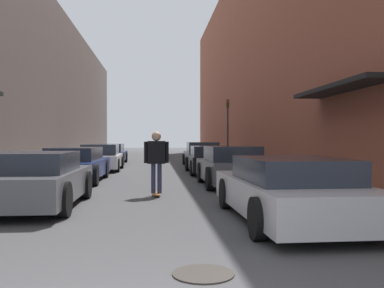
% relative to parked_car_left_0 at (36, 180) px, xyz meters
% --- Properties ---
extents(ground, '(104.83, 104.83, 0.00)m').
position_rel_parked_car_left_0_xyz_m(ground, '(2.56, 12.22, -0.61)').
color(ground, '#424244').
extents(curb_strip_left, '(1.80, 47.65, 0.12)m').
position_rel_parked_car_left_0_xyz_m(curb_strip_left, '(-2.01, 16.99, -0.55)').
color(curb_strip_left, gray).
rests_on(curb_strip_left, ground).
extents(curb_strip_right, '(1.80, 47.65, 0.12)m').
position_rel_parked_car_left_0_xyz_m(curb_strip_right, '(7.13, 16.99, -0.55)').
color(curb_strip_right, gray).
rests_on(curb_strip_right, ground).
extents(building_row_left, '(4.90, 47.65, 9.40)m').
position_rel_parked_car_left_0_xyz_m(building_row_left, '(-4.91, 16.98, 4.09)').
color(building_row_left, '#564C47').
rests_on(building_row_left, ground).
extents(building_row_right, '(4.90, 47.65, 13.23)m').
position_rel_parked_car_left_0_xyz_m(building_row_right, '(10.03, 16.98, 6.00)').
color(building_row_right, brown).
rests_on(building_row_right, ground).
extents(parked_car_left_0, '(1.96, 4.30, 1.23)m').
position_rel_parked_car_left_0_xyz_m(parked_car_left_0, '(0.00, 0.00, 0.00)').
color(parked_car_left_0, '#515459').
rests_on(parked_car_left_0, ground).
extents(parked_car_left_1, '(1.90, 4.83, 1.22)m').
position_rel_parked_car_left_0_xyz_m(parked_car_left_1, '(-0.16, 5.72, -0.01)').
color(parked_car_left_1, navy).
rests_on(parked_car_left_1, ground).
extents(parked_car_left_2, '(1.96, 4.11, 1.27)m').
position_rel_parked_car_left_0_xyz_m(parked_car_left_2, '(0.03, 11.29, -0.00)').
color(parked_car_left_2, silver).
rests_on(parked_car_left_2, ground).
extents(parked_car_left_3, '(1.98, 4.79, 1.23)m').
position_rel_parked_car_left_0_xyz_m(parked_car_left_3, '(-0.15, 17.01, -0.00)').
color(parked_car_left_3, navy).
rests_on(parked_car_left_3, ground).
extents(parked_car_right_0, '(2.04, 4.80, 1.18)m').
position_rel_parked_car_left_0_xyz_m(parked_car_right_0, '(5.08, -2.01, -0.03)').
color(parked_car_right_0, '#B7B7BC').
rests_on(parked_car_right_0, ground).
extents(parked_car_right_1, '(1.89, 3.95, 1.29)m').
position_rel_parked_car_left_0_xyz_m(parked_car_right_1, '(5.08, 3.91, 0.02)').
color(parked_car_right_1, '#515459').
rests_on(parked_car_right_1, ground).
extents(parked_car_right_2, '(2.04, 4.56, 1.21)m').
position_rel_parked_car_left_0_xyz_m(parked_car_right_2, '(5.10, 9.08, -0.01)').
color(parked_car_right_2, black).
rests_on(parked_car_right_2, ground).
extents(parked_car_right_3, '(2.00, 4.62, 1.35)m').
position_rel_parked_car_left_0_xyz_m(parked_car_right_3, '(5.28, 14.24, 0.03)').
color(parked_car_right_3, '#515459').
rests_on(parked_car_right_3, ground).
extents(skateboarder, '(0.66, 0.78, 1.72)m').
position_rel_parked_car_left_0_xyz_m(skateboarder, '(2.66, 1.72, 0.45)').
color(skateboarder, brown).
rests_on(skateboarder, ground).
extents(manhole_cover, '(0.70, 0.70, 0.02)m').
position_rel_parked_car_left_0_xyz_m(manhole_cover, '(3.16, -4.96, -0.60)').
color(manhole_cover, '#332D28').
rests_on(manhole_cover, ground).
extents(traffic_light, '(0.16, 0.22, 3.60)m').
position_rel_parked_car_left_0_xyz_m(traffic_light, '(6.68, 13.85, 1.73)').
color(traffic_light, '#2D2D2D').
rests_on(traffic_light, curb_strip_right).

